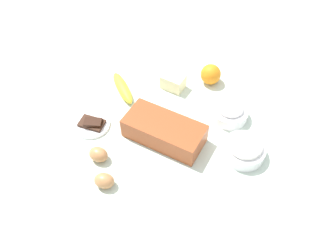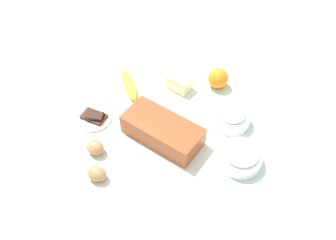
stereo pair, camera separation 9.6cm
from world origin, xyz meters
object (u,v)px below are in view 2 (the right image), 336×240
banana (129,84)px  sugar_bowl (232,117)px  butter_block (179,82)px  egg_near_butter (97,174)px  flour_bowl (241,156)px  egg_beside_bowl (95,147)px  loaf_pan (161,130)px  chocolate_plate (94,117)px  orange_fruit (218,78)px

banana → sugar_bowl: bearing=-4.0°
butter_block → egg_near_butter: size_ratio=1.36×
flour_bowl → egg_beside_bowl: bearing=-163.1°
loaf_pan → egg_near_butter: size_ratio=4.59×
flour_bowl → chocolate_plate: bearing=-178.6°
banana → butter_block: bearing=21.5°
egg_near_butter → sugar_bowl: bearing=48.6°
sugar_bowl → chocolate_plate: 0.51m
egg_beside_bowl → orange_fruit: bearing=58.1°
orange_fruit → butter_block: (-0.14, -0.07, -0.01)m
sugar_bowl → egg_near_butter: sugar_bowl is taller
banana → orange_fruit: (0.33, 0.14, 0.02)m
banana → egg_near_butter: bearing=-78.0°
orange_fruit → loaf_pan: bearing=-108.3°
egg_beside_bowl → flour_bowl: bearing=16.9°
orange_fruit → egg_near_butter: orange_fruit is taller
orange_fruit → banana: bearing=-156.3°
sugar_bowl → orange_fruit: (-0.10, 0.18, 0.01)m
loaf_pan → banana: size_ratio=1.59×
sugar_bowl → orange_fruit: bearing=120.7°
loaf_pan → flour_bowl: (0.28, -0.00, -0.01)m
orange_fruit → chocolate_plate: bearing=-137.4°
egg_beside_bowl → chocolate_plate: egg_beside_bowl is taller
loaf_pan → sugar_bowl: bearing=50.0°
sugar_bowl → banana: bearing=176.0°
banana → chocolate_plate: size_ratio=1.46×
butter_block → egg_beside_bowl: bearing=-111.1°
flour_bowl → egg_beside_bowl: size_ratio=2.19×
loaf_pan → chocolate_plate: 0.27m
banana → orange_fruit: size_ratio=2.29×
orange_fruit → sugar_bowl: bearing=-59.3°
chocolate_plate → orange_fruit: bearing=42.6°
egg_beside_bowl → banana: bearing=95.7°
loaf_pan → orange_fruit: (0.11, 0.33, -0.00)m
orange_fruit → chocolate_plate: 0.51m
sugar_bowl → chocolate_plate: sugar_bowl is taller
orange_fruit → egg_near_butter: bearing=-113.0°
loaf_pan → butter_block: size_ratio=3.36×
flour_bowl → orange_fruit: 0.38m
sugar_bowl → chocolate_plate: bearing=-160.4°
butter_block → banana: bearing=-158.5°
sugar_bowl → egg_near_butter: 0.52m
loaf_pan → egg_near_butter: 0.27m
loaf_pan → flour_bowl: 0.28m
egg_beside_bowl → sugar_bowl: bearing=36.9°
butter_block → egg_beside_bowl: butter_block is taller
loaf_pan → sugar_bowl: 0.27m
banana → egg_beside_bowl: 0.33m
flour_bowl → chocolate_plate: (-0.55, -0.01, -0.02)m
loaf_pan → flour_bowl: bearing=13.6°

